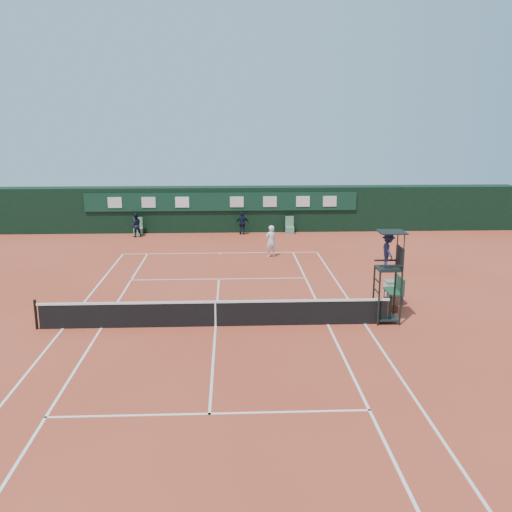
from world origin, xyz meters
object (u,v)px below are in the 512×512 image
Objects in this scene: tennis_net at (215,313)px; cooler at (391,288)px; player at (271,241)px; umpire_chair at (389,257)px; player_bench at (396,288)px.

cooler is (7.44, 3.49, -0.18)m from tennis_net.
tennis_net is at bearing 50.28° from player.
umpire_chair is 2.85× the size of player_bench.
umpire_chair is at bearing 2.03° from tennis_net.
cooler is 0.37× the size of player.
umpire_chair is 5.30× the size of cooler.
cooler is at bearing 25.11° from tennis_net.
tennis_net is at bearing -154.89° from cooler.
player is (2.78, 10.89, 0.37)m from tennis_net.
tennis_net is 6.61m from umpire_chair.
player reaches higher than cooler.
tennis_net is 7.77m from player_bench.
umpire_chair is 3.14m from player_bench.
tennis_net is at bearing -161.05° from player_bench.
player is at bearing 122.19° from cooler.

